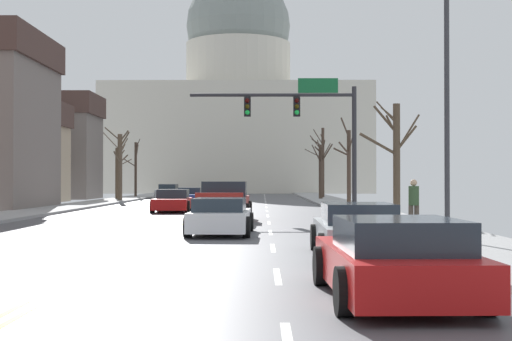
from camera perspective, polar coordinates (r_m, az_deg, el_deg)
The scene contains 20 objects.
ground at distance 16.34m, azimuth -10.96°, elevation -6.78°, with size 20.00×180.00×0.20m.
signal_gantry at distance 33.36m, azimuth 4.14°, elevation 4.33°, with size 7.91×0.41×6.41m.
street_lamp_right at distance 19.65m, azimuth 14.53°, elevation 8.03°, with size 2.06×0.24×7.79m.
capitol_building at distance 95.23m, azimuth -1.46°, elevation 5.06°, with size 34.39×18.33×32.03m.
pickup_truck_near_00 at distance 29.44m, azimuth -2.64°, elevation -2.68°, with size 2.32×5.29×1.66m.
sedan_near_01 at distance 22.22m, azimuth -2.91°, elevation -3.80°, with size 2.06×4.29×1.16m.
sedan_near_02 at distance 16.06m, azimuth 8.27°, elevation -4.93°, with size 2.00×4.56×1.21m.
sedan_near_03 at distance 10.42m, azimuth 11.21°, elevation -7.20°, with size 2.13×4.30×1.20m.
sedan_oncoming_00 at distance 37.98m, azimuth -6.79°, elevation -2.51°, with size 2.13×4.42×1.21m.
sedan_oncoming_01 at distance 49.68m, azimuth -5.38°, elevation -2.11°, with size 1.99×4.22×1.17m.
sedan_oncoming_02 at distance 63.17m, azimuth -7.16°, elevation -1.75°, with size 2.00×4.25×1.33m.
flank_building_00 at distance 66.63m, azimuth -18.20°, elevation 1.90°, with size 13.04×6.55×9.41m.
bare_tree_00 at distance 59.03m, azimuth 5.31°, elevation 0.14°, with size 1.84×2.48×4.88m.
bare_tree_01 at distance 55.42m, azimuth -11.02°, elevation 0.51°, with size 2.32×2.65×5.71m.
bare_tree_02 at distance 63.67m, azimuth 5.41°, elevation 0.90°, with size 1.77×2.96×6.28m.
bare_tree_03 at distance 59.68m, azimuth -11.19°, elevation -0.07°, with size 1.38×1.45×5.07m.
bare_tree_04 at distance 28.64m, azimuth 11.29°, elevation 1.17°, with size 2.44×1.65×4.74m.
bare_tree_06 at distance 41.80m, azimuth 7.53°, elevation 0.54°, with size 1.15×1.94×5.21m.
bare_tree_07 at distance 67.01m, azimuth -9.77°, elevation 0.26°, with size 1.62×2.63×5.40m.
pedestrian_01 at distance 23.50m, azimuth 12.72°, elevation -2.46°, with size 0.35×0.34×1.61m.
Camera 1 is at (3.22, -15.93, 1.74)m, focal length 49.15 mm.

